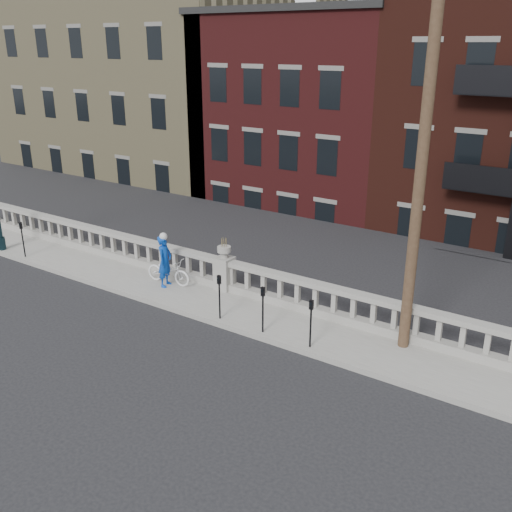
{
  "coord_description": "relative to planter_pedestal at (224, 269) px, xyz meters",
  "views": [
    {
      "loc": [
        10.4,
        -9.73,
        7.74
      ],
      "look_at": [
        1.74,
        3.2,
        1.89
      ],
      "focal_mm": 40.0,
      "sensor_mm": 36.0,
      "label": 1
    }
  ],
  "objects": [
    {
      "name": "parking_meter_d",
      "position": [
        4.17,
        -1.8,
        0.17
      ],
      "size": [
        0.1,
        0.09,
        1.36
      ],
      "color": "black",
      "rests_on": "sidewalk"
    },
    {
      "name": "bicycle",
      "position": [
        -1.85,
        -0.67,
        -0.24
      ],
      "size": [
        1.72,
        0.74,
        0.88
      ],
      "primitive_type": "imported",
      "rotation": [
        0.0,
        0.0,
        1.67
      ],
      "color": "white",
      "rests_on": "sidewalk"
    },
    {
      "name": "sidewalk",
      "position": [
        0.0,
        -0.95,
        -0.76
      ],
      "size": [
        32.0,
        2.2,
        0.15
      ],
      "primitive_type": "cube",
      "color": "gray",
      "rests_on": "ground"
    },
    {
      "name": "utility_pole",
      "position": [
        6.2,
        -0.35,
        4.41
      ],
      "size": [
        1.6,
        0.28,
        10.0
      ],
      "color": "#422D1E",
      "rests_on": "sidewalk"
    },
    {
      "name": "cyclist",
      "position": [
        -1.79,
        -0.87,
        0.19
      ],
      "size": [
        0.56,
        0.72,
        1.74
      ],
      "primitive_type": "imported",
      "rotation": [
        0.0,
        0.0,
        1.83
      ],
      "color": "#0B3EAF",
      "rests_on": "sidewalk"
    },
    {
      "name": "parking_meter_b",
      "position": [
        1.17,
        -1.8,
        0.17
      ],
      "size": [
        0.1,
        0.09,
        1.36
      ],
      "color": "black",
      "rests_on": "sidewalk"
    },
    {
      "name": "lower_level",
      "position": [
        0.56,
        19.09,
        1.8
      ],
      "size": [
        80.0,
        44.0,
        20.8
      ],
      "color": "#605E59",
      "rests_on": "ground"
    },
    {
      "name": "planter_pedestal",
      "position": [
        0.0,
        0.0,
        0.0
      ],
      "size": [
        0.55,
        0.55,
        1.76
      ],
      "color": "gray",
      "rests_on": "sidewalk"
    },
    {
      "name": "balustrade",
      "position": [
        0.0,
        0.0,
        -0.19
      ],
      "size": [
        28.0,
        0.34,
        1.03
      ],
      "color": "gray",
      "rests_on": "sidewalk"
    },
    {
      "name": "ground",
      "position": [
        0.0,
        -3.95,
        -0.83
      ],
      "size": [
        120.0,
        120.0,
        0.0
      ],
      "primitive_type": "plane",
      "color": "black",
      "rests_on": "ground"
    },
    {
      "name": "parking_meter_c",
      "position": [
        2.67,
        -1.8,
        0.17
      ],
      "size": [
        0.1,
        0.09,
        1.36
      ],
      "color": "black",
      "rests_on": "sidewalk"
    },
    {
      "name": "parking_meter_a",
      "position": [
        -8.07,
        -1.8,
        0.17
      ],
      "size": [
        0.1,
        0.09,
        1.36
      ],
      "color": "black",
      "rests_on": "sidewalk"
    }
  ]
}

